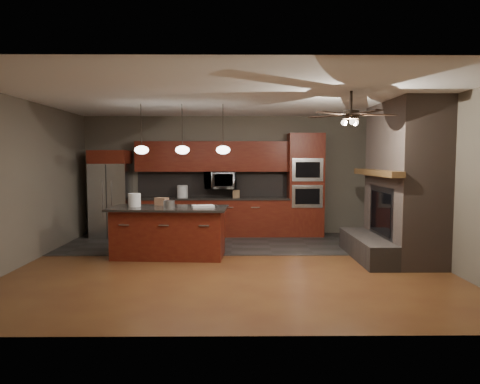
{
  "coord_description": "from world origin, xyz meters",
  "views": [
    {
      "loc": [
        0.09,
        -7.21,
        1.8
      ],
      "look_at": [
        0.16,
        0.6,
        1.19
      ],
      "focal_mm": 32.0,
      "sensor_mm": 36.0,
      "label": 1
    }
  ],
  "objects_px": {
    "kitchen_island": "(169,232)",
    "cardboard_box": "(162,201)",
    "paint_can": "(169,204)",
    "refrigerator": "(111,194)",
    "microwave": "(221,180)",
    "white_bucket": "(134,200)",
    "oven_tower": "(305,185)",
    "counter_bucket": "(182,191)",
    "paint_tray": "(203,206)",
    "counter_box": "(236,194)"
  },
  "relations": [
    {
      "from": "kitchen_island",
      "to": "cardboard_box",
      "type": "bearing_deg",
      "value": 123.83
    },
    {
      "from": "paint_can",
      "to": "cardboard_box",
      "type": "xyz_separation_m",
      "value": [
        -0.21,
        0.47,
        0.0
      ]
    },
    {
      "from": "refrigerator",
      "to": "kitchen_island",
      "type": "height_order",
      "value": "refrigerator"
    },
    {
      "from": "microwave",
      "to": "white_bucket",
      "type": "bearing_deg",
      "value": -124.83
    },
    {
      "from": "oven_tower",
      "to": "counter_bucket",
      "type": "height_order",
      "value": "oven_tower"
    },
    {
      "from": "oven_tower",
      "to": "cardboard_box",
      "type": "bearing_deg",
      "value": -148.58
    },
    {
      "from": "refrigerator",
      "to": "kitchen_island",
      "type": "bearing_deg",
      "value": -51.54
    },
    {
      "from": "paint_tray",
      "to": "cardboard_box",
      "type": "distance_m",
      "value": 0.88
    },
    {
      "from": "kitchen_island",
      "to": "counter_bucket",
      "type": "relative_size",
      "value": 7.71
    },
    {
      "from": "white_bucket",
      "to": "counter_box",
      "type": "height_order",
      "value": "white_bucket"
    },
    {
      "from": "microwave",
      "to": "oven_tower",
      "type": "bearing_deg",
      "value": -1.66
    },
    {
      "from": "refrigerator",
      "to": "paint_tray",
      "type": "height_order",
      "value": "refrigerator"
    },
    {
      "from": "oven_tower",
      "to": "refrigerator",
      "type": "height_order",
      "value": "oven_tower"
    },
    {
      "from": "kitchen_island",
      "to": "counter_bucket",
      "type": "xyz_separation_m",
      "value": [
        -0.02,
        2.17,
        0.58
      ]
    },
    {
      "from": "kitchen_island",
      "to": "counter_bucket",
      "type": "bearing_deg",
      "value": 94.28
    },
    {
      "from": "kitchen_island",
      "to": "refrigerator",
      "type": "bearing_deg",
      "value": 132.16
    },
    {
      "from": "white_bucket",
      "to": "paint_tray",
      "type": "distance_m",
      "value": 1.27
    },
    {
      "from": "microwave",
      "to": "paint_tray",
      "type": "distance_m",
      "value": 2.3
    },
    {
      "from": "microwave",
      "to": "cardboard_box",
      "type": "distance_m",
      "value": 2.19
    },
    {
      "from": "counter_bucket",
      "to": "white_bucket",
      "type": "bearing_deg",
      "value": -106.32
    },
    {
      "from": "microwave",
      "to": "counter_box",
      "type": "bearing_deg",
      "value": -15.26
    },
    {
      "from": "cardboard_box",
      "to": "counter_box",
      "type": "xyz_separation_m",
      "value": [
        1.41,
        1.8,
        -0.0
      ]
    },
    {
      "from": "counter_box",
      "to": "oven_tower",
      "type": "bearing_deg",
      "value": 3.02
    },
    {
      "from": "counter_bucket",
      "to": "oven_tower",
      "type": "bearing_deg",
      "value": -0.15
    },
    {
      "from": "oven_tower",
      "to": "paint_can",
      "type": "bearing_deg",
      "value": -140.46
    },
    {
      "from": "kitchen_island",
      "to": "paint_tray",
      "type": "bearing_deg",
      "value": 0.08
    },
    {
      "from": "cardboard_box",
      "to": "counter_bucket",
      "type": "xyz_separation_m",
      "value": [
        0.16,
        1.85,
        0.05
      ]
    },
    {
      "from": "kitchen_island",
      "to": "paint_tray",
      "type": "xyz_separation_m",
      "value": [
        0.62,
        -0.04,
        0.47
      ]
    },
    {
      "from": "refrigerator",
      "to": "counter_bucket",
      "type": "height_order",
      "value": "refrigerator"
    },
    {
      "from": "microwave",
      "to": "counter_bucket",
      "type": "height_order",
      "value": "microwave"
    },
    {
      "from": "counter_bucket",
      "to": "counter_box",
      "type": "xyz_separation_m",
      "value": [
        1.25,
        -0.05,
        -0.05
      ]
    },
    {
      "from": "kitchen_island",
      "to": "counter_bucket",
      "type": "height_order",
      "value": "counter_bucket"
    },
    {
      "from": "paint_can",
      "to": "counter_box",
      "type": "relative_size",
      "value": 1.16
    },
    {
      "from": "oven_tower",
      "to": "microwave",
      "type": "bearing_deg",
      "value": 178.34
    },
    {
      "from": "refrigerator",
      "to": "white_bucket",
      "type": "distance_m",
      "value": 2.27
    },
    {
      "from": "microwave",
      "to": "kitchen_island",
      "type": "distance_m",
      "value": 2.52
    },
    {
      "from": "kitchen_island",
      "to": "counter_box",
      "type": "height_order",
      "value": "counter_box"
    },
    {
      "from": "refrigerator",
      "to": "white_bucket",
      "type": "relative_size",
      "value": 8.09
    },
    {
      "from": "counter_bucket",
      "to": "paint_can",
      "type": "bearing_deg",
      "value": -88.67
    },
    {
      "from": "paint_can",
      "to": "counter_bucket",
      "type": "relative_size",
      "value": 0.72
    },
    {
      "from": "refrigerator",
      "to": "counter_box",
      "type": "distance_m",
      "value": 2.88
    },
    {
      "from": "oven_tower",
      "to": "paint_can",
      "type": "relative_size",
      "value": 11.75
    },
    {
      "from": "paint_can",
      "to": "cardboard_box",
      "type": "height_order",
      "value": "cardboard_box"
    },
    {
      "from": "counter_bucket",
      "to": "cardboard_box",
      "type": "bearing_deg",
      "value": -94.97
    },
    {
      "from": "counter_bucket",
      "to": "counter_box",
      "type": "distance_m",
      "value": 1.25
    },
    {
      "from": "oven_tower",
      "to": "counter_bucket",
      "type": "relative_size",
      "value": 8.43
    },
    {
      "from": "oven_tower",
      "to": "counter_box",
      "type": "height_order",
      "value": "oven_tower"
    },
    {
      "from": "oven_tower",
      "to": "microwave",
      "type": "xyz_separation_m",
      "value": [
        -1.98,
        0.06,
        0.11
      ]
    },
    {
      "from": "refrigerator",
      "to": "white_bucket",
      "type": "height_order",
      "value": "refrigerator"
    },
    {
      "from": "refrigerator",
      "to": "paint_tray",
      "type": "distance_m",
      "value": 3.12
    }
  ]
}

